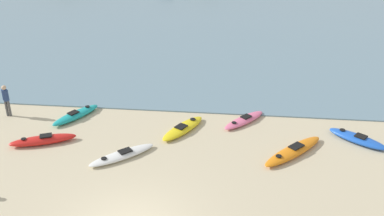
# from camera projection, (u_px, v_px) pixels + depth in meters

# --- Properties ---
(kayak_on_sand_0) EXTENTS (2.96, 3.09, 0.35)m
(kayak_on_sand_0) POSITION_uv_depth(u_px,v_px,m) (293.00, 151.00, 18.95)
(kayak_on_sand_0) COLOR orange
(kayak_on_sand_0) RESTS_ON ground_plane
(kayak_on_sand_1) EXTENTS (2.88, 1.65, 0.41)m
(kayak_on_sand_1) POSITION_uv_depth(u_px,v_px,m) (43.00, 140.00, 19.71)
(kayak_on_sand_1) COLOR red
(kayak_on_sand_1) RESTS_ON ground_plane
(kayak_on_sand_2) EXTENTS (2.08, 2.81, 0.32)m
(kayak_on_sand_2) POSITION_uv_depth(u_px,v_px,m) (183.00, 128.00, 20.75)
(kayak_on_sand_2) COLOR yellow
(kayak_on_sand_2) RESTS_ON ground_plane
(kayak_on_sand_3) EXTENTS (2.56, 2.17, 0.37)m
(kayak_on_sand_3) POSITION_uv_depth(u_px,v_px,m) (357.00, 139.00, 19.84)
(kayak_on_sand_3) COLOR blue
(kayak_on_sand_3) RESTS_ON ground_plane
(kayak_on_sand_4) EXTENTS (2.69, 2.45, 0.30)m
(kayak_on_sand_4) POSITION_uv_depth(u_px,v_px,m) (122.00, 155.00, 18.72)
(kayak_on_sand_4) COLOR white
(kayak_on_sand_4) RESTS_ON ground_plane
(kayak_on_sand_5) EXTENTS (2.22, 2.41, 0.29)m
(kayak_on_sand_5) POSITION_uv_depth(u_px,v_px,m) (244.00, 120.00, 21.50)
(kayak_on_sand_5) COLOR #E5668C
(kayak_on_sand_5) RESTS_ON ground_plane
(kayak_on_sand_6) EXTENTS (1.98, 2.67, 0.37)m
(kayak_on_sand_6) POSITION_uv_depth(u_px,v_px,m) (76.00, 115.00, 21.89)
(kayak_on_sand_6) COLOR teal
(kayak_on_sand_6) RESTS_ON ground_plane
(person_near_waterline) EXTENTS (0.33, 0.28, 1.63)m
(person_near_waterline) POSITION_uv_depth(u_px,v_px,m) (6.00, 99.00, 21.76)
(person_near_waterline) COLOR #4C4C4C
(person_near_waterline) RESTS_ON ground_plane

